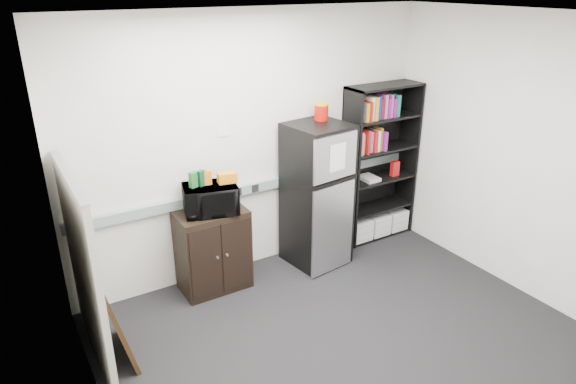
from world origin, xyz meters
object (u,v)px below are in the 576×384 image
at_px(bookshelf, 379,165).
at_px(refrigerator, 317,195).
at_px(cabinet, 213,250).
at_px(cubicle_partition, 84,270).
at_px(microwave, 210,199).

height_order(bookshelf, refrigerator, bookshelf).
relative_size(bookshelf, cabinet, 2.18).
height_order(cubicle_partition, cabinet, cubicle_partition).
relative_size(cabinet, refrigerator, 0.54).
bearing_deg(bookshelf, microwave, -177.88).
relative_size(cabinet, microwave, 1.68).
height_order(cubicle_partition, refrigerator, cubicle_partition).
xyz_separation_m(cabinet, refrigerator, (1.20, -0.08, 0.36)).
distance_m(bookshelf, microwave, 2.17).
distance_m(cubicle_partition, cabinet, 1.38).
bearing_deg(microwave, bookshelf, 16.31).
xyz_separation_m(bookshelf, cabinet, (-2.17, -0.06, -0.49)).
height_order(cabinet, microwave, microwave).
bearing_deg(cubicle_partition, bookshelf, 8.06).
bearing_deg(refrigerator, cabinet, 168.81).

